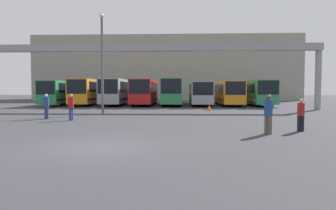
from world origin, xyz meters
TOP-DOWN VIEW (x-y plane):
  - ground_plane at (0.00, 0.00)m, footprint 200.00×200.00m
  - building_backdrop at (0.00, 50.52)m, footprint 50.29×12.00m
  - overhead_gantry at (0.00, 19.85)m, footprint 33.58×0.80m
  - bus_slot_0 at (-12.48, 28.26)m, footprint 2.43×10.90m
  - bus_slot_1 at (-8.91, 27.95)m, footprint 2.49×10.28m
  - bus_slot_2 at (-5.35, 28.57)m, footprint 2.51×11.53m
  - bus_slot_3 at (-1.78, 28.19)m, footprint 2.57×10.76m
  - bus_slot_4 at (1.78, 28.35)m, footprint 2.50×11.09m
  - bus_slot_5 at (5.35, 28.70)m, footprint 2.53×11.78m
  - bus_slot_6 at (8.91, 28.44)m, footprint 2.49×11.25m
  - bus_slot_7 at (12.48, 28.16)m, footprint 2.53×10.69m
  - pedestrian_near_left at (6.85, 3.21)m, footprint 0.37×0.37m
  - pedestrian_mid_left at (-6.35, 9.64)m, footprint 0.36×0.36m
  - pedestrian_far_center at (-4.31, 8.77)m, footprint 0.36×0.36m
  - pedestrian_near_center at (8.71, 4.23)m, footprint 0.33×0.33m
  - traffic_cone at (5.59, 18.01)m, footprint 0.48×0.48m
  - lamp_post at (-3.54, 13.83)m, footprint 0.36×0.36m

SIDE VIEW (x-z plane):
  - ground_plane at x=0.00m, z-range 0.00..0.00m
  - traffic_cone at x=5.59m, z-range 0.00..0.57m
  - pedestrian_near_center at x=8.71m, z-range 0.05..1.64m
  - pedestrian_mid_left at x=-6.35m, z-range 0.05..1.78m
  - pedestrian_far_center at x=-4.31m, z-range 0.05..1.79m
  - pedestrian_near_left at x=6.85m, z-range 0.06..1.86m
  - bus_slot_5 at x=5.35m, z-range 0.23..3.19m
  - bus_slot_6 at x=8.91m, z-range 0.23..3.27m
  - bus_slot_0 at x=-12.48m, z-range 0.23..3.32m
  - bus_slot_7 at x=12.48m, z-range 0.24..3.36m
  - bus_slot_3 at x=-1.78m, z-range 0.25..3.49m
  - bus_slot_1 at x=-8.91m, z-range 0.24..3.52m
  - bus_slot_2 at x=-5.35m, z-range 0.25..3.55m
  - bus_slot_4 at x=1.78m, z-range 0.25..3.58m
  - lamp_post at x=-3.54m, z-range 0.36..8.56m
  - overhead_gantry at x=0.00m, z-range 2.34..8.94m
  - building_backdrop at x=0.00m, z-range 0.00..12.17m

